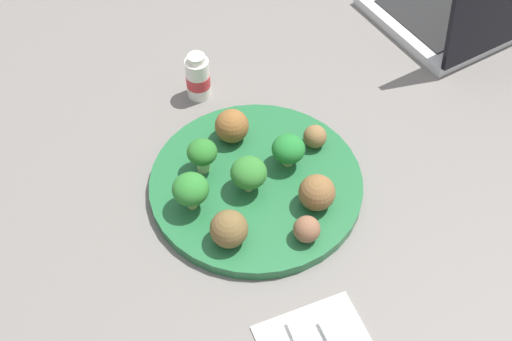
{
  "coord_description": "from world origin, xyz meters",
  "views": [
    {
      "loc": [
        0.49,
        -0.21,
        0.69
      ],
      "look_at": [
        0.0,
        0.0,
        0.04
      ],
      "focal_mm": 46.09,
      "sensor_mm": 36.0,
      "label": 1
    }
  ],
  "objects_px": {
    "broccoli_floret_back_left": "(288,149)",
    "broccoli_floret_near_rim": "(202,153)",
    "plate": "(256,184)",
    "broccoli_floret_far_rim": "(191,189)",
    "meatball_front_left": "(229,229)",
    "yogurt_bottle": "(198,78)",
    "broccoli_floret_back_right": "(249,173)",
    "meatball_near_rim": "(232,126)",
    "meatball_back_left": "(307,229)",
    "meatball_mid_left": "(315,137)",
    "meatball_far_rim": "(317,193)"
  },
  "relations": [
    {
      "from": "broccoli_floret_near_rim",
      "to": "meatball_mid_left",
      "type": "bearing_deg",
      "value": 82.79
    },
    {
      "from": "broccoli_floret_near_rim",
      "to": "broccoli_floret_back_right",
      "type": "bearing_deg",
      "value": 38.56
    },
    {
      "from": "meatball_mid_left",
      "to": "broccoli_floret_back_right",
      "type": "bearing_deg",
      "value": -73.14
    },
    {
      "from": "broccoli_floret_back_right",
      "to": "meatball_near_rim",
      "type": "relative_size",
      "value": 1.08
    },
    {
      "from": "broccoli_floret_far_rim",
      "to": "meatball_near_rim",
      "type": "xyz_separation_m",
      "value": [
        -0.09,
        0.09,
        -0.01
      ]
    },
    {
      "from": "meatball_front_left",
      "to": "meatball_mid_left",
      "type": "xyz_separation_m",
      "value": [
        -0.1,
        0.16,
        -0.01
      ]
    },
    {
      "from": "broccoli_floret_far_rim",
      "to": "meatball_far_rim",
      "type": "distance_m",
      "value": 0.16
    },
    {
      "from": "yogurt_bottle",
      "to": "meatball_far_rim",
      "type": "bearing_deg",
      "value": 13.17
    },
    {
      "from": "meatball_near_rim",
      "to": "meatball_far_rim",
      "type": "distance_m",
      "value": 0.16
    },
    {
      "from": "broccoli_floret_back_left",
      "to": "meatball_far_rim",
      "type": "relative_size",
      "value": 1.0
    },
    {
      "from": "broccoli_floret_back_right",
      "to": "meatball_far_rim",
      "type": "height_order",
      "value": "broccoli_floret_back_right"
    },
    {
      "from": "meatball_far_rim",
      "to": "yogurt_bottle",
      "type": "xyz_separation_m",
      "value": [
        -0.26,
        -0.06,
        -0.01
      ]
    },
    {
      "from": "meatball_front_left",
      "to": "yogurt_bottle",
      "type": "distance_m",
      "value": 0.27
    },
    {
      "from": "plate",
      "to": "broccoli_floret_back_right",
      "type": "bearing_deg",
      "value": -58.81
    },
    {
      "from": "plate",
      "to": "meatball_far_rim",
      "type": "bearing_deg",
      "value": 39.63
    },
    {
      "from": "meatball_near_rim",
      "to": "meatball_back_left",
      "type": "bearing_deg",
      "value": 6.33
    },
    {
      "from": "meatball_front_left",
      "to": "broccoli_floret_near_rim",
      "type": "bearing_deg",
      "value": 174.85
    },
    {
      "from": "meatball_far_rim",
      "to": "meatball_back_left",
      "type": "distance_m",
      "value": 0.05
    },
    {
      "from": "broccoli_floret_back_left",
      "to": "meatball_mid_left",
      "type": "bearing_deg",
      "value": 108.56
    },
    {
      "from": "broccoli_floret_back_left",
      "to": "meatball_far_rim",
      "type": "xyz_separation_m",
      "value": [
        0.07,
        0.0,
        -0.01
      ]
    },
    {
      "from": "plate",
      "to": "broccoli_floret_back_left",
      "type": "bearing_deg",
      "value": 100.8
    },
    {
      "from": "plate",
      "to": "broccoli_floret_far_rim",
      "type": "relative_size",
      "value": 5.24
    },
    {
      "from": "broccoli_floret_near_rim",
      "to": "meatball_front_left",
      "type": "xyz_separation_m",
      "value": [
        0.12,
        -0.01,
        -0.01
      ]
    },
    {
      "from": "broccoli_floret_back_right",
      "to": "meatball_front_left",
      "type": "distance_m",
      "value": 0.08
    },
    {
      "from": "broccoli_floret_far_rim",
      "to": "meatball_front_left",
      "type": "height_order",
      "value": "broccoli_floret_far_rim"
    },
    {
      "from": "broccoli_floret_back_left",
      "to": "meatball_front_left",
      "type": "height_order",
      "value": "same"
    },
    {
      "from": "meatball_near_rim",
      "to": "meatball_mid_left",
      "type": "height_order",
      "value": "meatball_near_rim"
    },
    {
      "from": "meatball_mid_left",
      "to": "yogurt_bottle",
      "type": "xyz_separation_m",
      "value": [
        -0.17,
        -0.1,
        0.0
      ]
    },
    {
      "from": "broccoli_floret_near_rim",
      "to": "meatball_front_left",
      "type": "relative_size",
      "value": 1.08
    },
    {
      "from": "broccoli_floret_back_left",
      "to": "broccoli_floret_back_right",
      "type": "distance_m",
      "value": 0.07
    },
    {
      "from": "meatball_near_rim",
      "to": "yogurt_bottle",
      "type": "relative_size",
      "value": 0.62
    },
    {
      "from": "broccoli_floret_near_rim",
      "to": "broccoli_floret_back_right",
      "type": "relative_size",
      "value": 1.0
    },
    {
      "from": "plate",
      "to": "meatball_mid_left",
      "type": "bearing_deg",
      "value": 104.64
    },
    {
      "from": "broccoli_floret_far_rim",
      "to": "yogurt_bottle",
      "type": "xyz_separation_m",
      "value": [
        -0.2,
        0.08,
        -0.02
      ]
    },
    {
      "from": "broccoli_floret_back_left",
      "to": "broccoli_floret_near_rim",
      "type": "bearing_deg",
      "value": -108.45
    },
    {
      "from": "yogurt_bottle",
      "to": "broccoli_floret_near_rim",
      "type": "bearing_deg",
      "value": -18.0
    },
    {
      "from": "meatball_back_left",
      "to": "broccoli_floret_far_rim",
      "type": "bearing_deg",
      "value": -131.95
    },
    {
      "from": "broccoli_floret_back_right",
      "to": "meatball_far_rim",
      "type": "relative_size",
      "value": 1.07
    },
    {
      "from": "broccoli_floret_far_rim",
      "to": "meatball_mid_left",
      "type": "xyz_separation_m",
      "value": [
        -0.03,
        0.19,
        -0.02
      ]
    },
    {
      "from": "meatball_mid_left",
      "to": "meatball_back_left",
      "type": "relative_size",
      "value": 0.96
    },
    {
      "from": "meatball_mid_left",
      "to": "yogurt_bottle",
      "type": "bearing_deg",
      "value": -148.37
    },
    {
      "from": "broccoli_floret_near_rim",
      "to": "meatball_far_rim",
      "type": "distance_m",
      "value": 0.16
    },
    {
      "from": "meatball_front_left",
      "to": "yogurt_bottle",
      "type": "relative_size",
      "value": 0.62
    },
    {
      "from": "broccoli_floret_near_rim",
      "to": "meatball_mid_left",
      "type": "xyz_separation_m",
      "value": [
        0.02,
        0.15,
        -0.02
      ]
    },
    {
      "from": "broccoli_floret_back_left",
      "to": "meatball_mid_left",
      "type": "xyz_separation_m",
      "value": [
        -0.02,
        0.05,
        -0.01
      ]
    },
    {
      "from": "broccoli_floret_far_rim",
      "to": "meatball_mid_left",
      "type": "relative_size",
      "value": 1.67
    },
    {
      "from": "broccoli_floret_back_right",
      "to": "meatball_front_left",
      "type": "bearing_deg",
      "value": -39.68
    },
    {
      "from": "broccoli_floret_back_right",
      "to": "broccoli_floret_far_rim",
      "type": "relative_size",
      "value": 0.94
    },
    {
      "from": "broccoli_floret_back_left",
      "to": "broccoli_floret_near_rim",
      "type": "relative_size",
      "value": 0.93
    },
    {
      "from": "broccoli_floret_near_rim",
      "to": "meatball_near_rim",
      "type": "relative_size",
      "value": 1.08
    }
  ]
}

